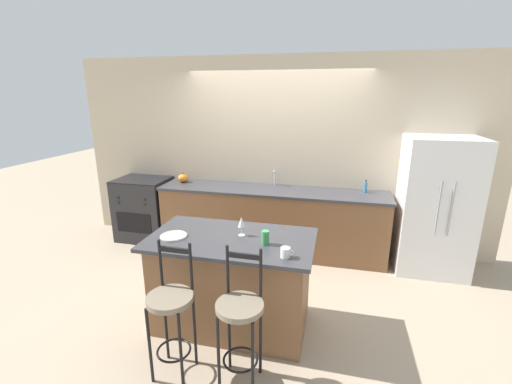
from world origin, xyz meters
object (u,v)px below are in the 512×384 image
refrigerator (435,206)px  dinner_plate (174,236)px  soap_bottle (365,187)px  bar_stool_far (240,318)px  coffee_mug (286,253)px  tumbler_cup (265,238)px  wine_glass (241,222)px  bar_stool_near (171,310)px  pumpkin_decoration (183,178)px  oven_range (145,209)px

refrigerator → dinner_plate: (-2.65, -1.76, 0.07)m
soap_bottle → dinner_plate: bearing=-133.3°
bar_stool_far → coffee_mug: size_ratio=10.14×
tumbler_cup → bar_stool_far: bearing=-95.8°
bar_stool_far → wine_glass: (-0.20, 0.74, 0.47)m
refrigerator → bar_stool_far: bearing=-128.5°
bar_stool_far → bar_stool_near: bearing=-177.0°
bar_stool_near → soap_bottle: bar_stool_near is taller
dinner_plate → pumpkin_decoration: pumpkin_decoration is taller
wine_glass → tumbler_cup: (0.26, -0.14, -0.07)m
refrigerator → tumbler_cup: (-1.79, -1.72, 0.13)m
dinner_plate → wine_glass: bearing=16.2°
wine_glass → pumpkin_decoration: (-1.39, 1.70, -0.06)m
bar_stool_far → soap_bottle: bearing=67.8°
wine_glass → bar_stool_far: bearing=-75.3°
oven_range → bar_stool_near: 2.92m
bar_stool_near → pumpkin_decoration: size_ratio=7.22×
bar_stool_near → tumbler_cup: (0.61, 0.63, 0.40)m
pumpkin_decoration → refrigerator: bearing=-2.0°
bar_stool_near → tumbler_cup: 0.97m
oven_range → bar_stool_far: size_ratio=0.86×
oven_range → coffee_mug: size_ratio=8.74×
wine_glass → tumbler_cup: 0.30m
bar_stool_near → soap_bottle: 3.00m
bar_stool_near → dinner_plate: bar_stool_near is taller
bar_stool_far → tumbler_cup: size_ratio=8.71×
refrigerator → dinner_plate: 3.18m
soap_bottle → bar_stool_far: bearing=-112.2°
dinner_plate → soap_bottle: size_ratio=1.45×
coffee_mug → soap_bottle: size_ratio=0.64×
wine_glass → refrigerator: bearing=37.7°
coffee_mug → tumbler_cup: bearing=135.9°
refrigerator → pumpkin_decoration: size_ratio=11.15×
wine_glass → tumbler_cup: bearing=-28.7°
coffee_mug → pumpkin_decoration: pumpkin_decoration is taller
oven_range → pumpkin_decoration: 0.82m
oven_range → dinner_plate: oven_range is taller
wine_glass → pumpkin_decoration: bearing=129.1°
bar_stool_far → tumbler_cup: bar_stool_far is taller
coffee_mug → soap_bottle: soap_bottle is taller
refrigerator → pumpkin_decoration: refrigerator is taller
bar_stool_near → wine_glass: size_ratio=6.02×
pumpkin_decoration → soap_bottle: bearing=1.2°
dinner_plate → pumpkin_decoration: (-0.78, 1.88, 0.06)m
refrigerator → tumbler_cup: size_ratio=13.43×
oven_range → bar_stool_far: (2.22, -2.37, 0.10)m
bar_stool_far → pumpkin_decoration: size_ratio=7.22×
coffee_mug → dinner_plate: bearing=171.0°
soap_bottle → pumpkin_decoration: bearing=-178.8°
refrigerator → bar_stool_near: bearing=-135.6°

